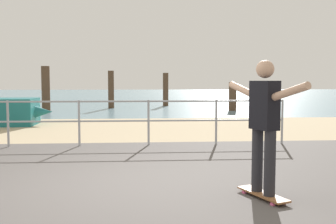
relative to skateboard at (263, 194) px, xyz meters
The scene contains 10 objects.
ground_plane 2.02m from the skateboard, 169.19° to the right, with size 24.00×10.00×0.04m, color #514C49.
beach_strip 7.88m from the skateboard, 104.61° to the left, with size 24.00×6.00×0.04m, color tan.
sea_surface 35.68m from the skateboard, 93.19° to the left, with size 72.00×50.00×0.04m, color slate.
railing_fence 6.15m from the skateboard, 136.36° to the left, with size 12.48×0.05×1.05m.
skateboard is the anchor object (origin of this frame).
skateboarder 0.95m from the skateboard, 165.96° to the left, with size 0.61×1.38×1.65m.
groyne_post_1 16.13m from the skateboard, 111.99° to the left, with size 0.40×0.40×2.18m, color #513826.
groyne_post_2 16.86m from the skateboard, 100.27° to the left, with size 0.31×0.31×2.01m, color #513826.
groyne_post_3 18.35m from the skateboard, 89.92° to the left, with size 0.32×0.32×1.93m, color #513826.
groyne_post_4 14.76m from the skateboard, 78.05° to the left, with size 0.38×0.38×1.41m, color #513826.
Camera 1 is at (0.45, -5.39, 1.49)m, focal length 42.62 mm.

